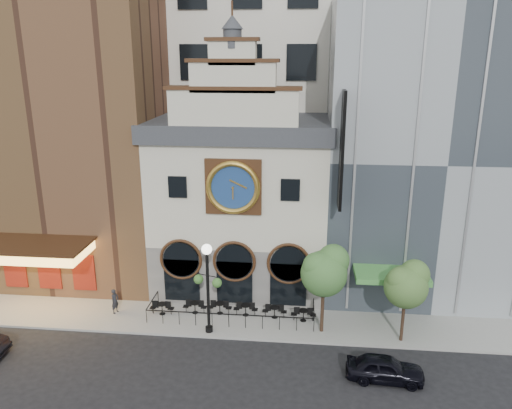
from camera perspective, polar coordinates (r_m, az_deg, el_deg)
The scene contains 18 objects.
ground at distance 31.38m, azimuth -3.45°, elevation -15.15°, with size 120.00×120.00×0.00m, color black.
sidewalk at distance 33.46m, azimuth -2.77°, elevation -12.79°, with size 44.00×5.00×0.15m, color gray.
clock_building at distance 35.76m, azimuth -1.68°, elevation 0.73°, with size 12.60×8.78×18.65m.
theater_building at distance 40.39m, azimuth -20.26°, elevation 10.14°, with size 14.00×15.60×25.00m.
retail_building at distance 37.78m, azimuth 18.79°, elevation 6.10°, with size 14.00×14.40×20.00m.
office_tower at distance 46.58m, azimuth 0.22°, elevation 21.03°, with size 20.00×16.00×40.00m, color silver.
cafe_railing at distance 33.20m, azimuth -2.78°, elevation -12.00°, with size 10.60×2.60×0.90m, color black, non-canonical shape.
bistro_0 at distance 34.02m, azimuth -10.70°, elevation -11.52°, with size 1.58×0.68×0.90m.
bistro_1 at distance 33.84m, azimuth -7.00°, elevation -11.50°, with size 1.58×0.68×0.90m.
bistro_2 at distance 33.61m, azimuth -4.16°, elevation -11.62°, with size 1.58×0.68×0.90m.
bistro_3 at distance 33.33m, azimuth -1.18°, elevation -11.84°, with size 1.58×0.68×0.90m.
bistro_4 at distance 33.09m, azimuth 2.14°, elevation -12.08°, with size 1.58×0.68×0.90m.
bistro_5 at distance 32.84m, azimuth 5.43°, elevation -12.39°, with size 1.58×0.68×0.90m.
car_right at distance 28.52m, azimuth 14.52°, elevation -17.69°, with size 1.64×4.07×1.39m, color black.
pedestrian at distance 34.73m, azimuth -15.82°, elevation -10.58°, with size 0.61×0.40×1.68m, color black.
lamppost at distance 30.28m, azimuth -5.56°, elevation -8.43°, with size 1.79×0.97×5.77m.
tree_left at distance 30.28m, azimuth 7.87°, elevation -7.41°, with size 2.91×2.80×5.60m.
tree_right at distance 30.50m, azimuth 16.86°, elevation -8.62°, with size 2.63×2.54×5.07m.
Camera 1 is at (4.46, -26.24, 16.62)m, focal length 35.00 mm.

